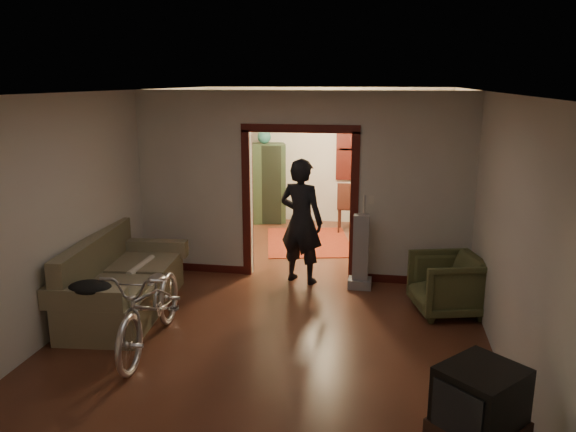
% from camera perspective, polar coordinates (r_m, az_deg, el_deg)
% --- Properties ---
extents(floor, '(5.00, 8.50, 0.01)m').
position_cam_1_polar(floor, '(8.02, 0.38, -7.86)').
color(floor, '#3F1E14').
rests_on(floor, ground).
extents(ceiling, '(5.00, 8.50, 0.01)m').
position_cam_1_polar(ceiling, '(7.46, 0.41, 12.58)').
color(ceiling, white).
rests_on(ceiling, floor).
extents(wall_back, '(5.00, 0.02, 2.80)m').
position_cam_1_polar(wall_back, '(11.77, 3.89, 6.12)').
color(wall_back, beige).
rests_on(wall_back, floor).
extents(wall_left, '(0.02, 8.50, 2.80)m').
position_cam_1_polar(wall_left, '(8.40, -16.69, 2.51)').
color(wall_left, beige).
rests_on(wall_left, floor).
extents(wall_right, '(0.02, 8.50, 2.80)m').
position_cam_1_polar(wall_right, '(7.62, 19.28, 1.21)').
color(wall_right, beige).
rests_on(wall_right, floor).
extents(partition_wall, '(5.00, 0.14, 2.80)m').
position_cam_1_polar(partition_wall, '(8.34, 1.26, 3.02)').
color(partition_wall, beige).
rests_on(partition_wall, floor).
extents(door_casing, '(1.74, 0.20, 2.32)m').
position_cam_1_polar(door_casing, '(8.40, 1.25, 1.01)').
color(door_casing, '#3F110E').
rests_on(door_casing, floor).
extents(far_window, '(0.98, 0.06, 1.28)m').
position_cam_1_polar(far_window, '(11.66, 7.33, 6.71)').
color(far_window, black).
rests_on(far_window, wall_back).
extents(chandelier, '(0.24, 0.24, 0.24)m').
position_cam_1_polar(chandelier, '(9.95, 2.86, 10.25)').
color(chandelier, '#FFE0A5').
rests_on(chandelier, ceiling).
extents(light_switch, '(0.08, 0.01, 0.12)m').
position_cam_1_polar(light_switch, '(8.21, 8.44, 1.62)').
color(light_switch, silver).
rests_on(light_switch, partition_wall).
extents(sofa, '(1.17, 2.23, 0.99)m').
position_cam_1_polar(sofa, '(7.55, -16.34, -5.83)').
color(sofa, '#676245').
rests_on(sofa, floor).
extents(rolled_paper, '(0.09, 0.73, 0.09)m').
position_cam_1_polar(rolled_paper, '(7.75, -14.72, -4.92)').
color(rolled_paper, beige).
rests_on(rolled_paper, sofa).
extents(jacket, '(0.49, 0.37, 0.14)m').
position_cam_1_polar(jacket, '(6.71, -19.48, -6.84)').
color(jacket, black).
rests_on(jacket, sofa).
extents(bicycle, '(0.80, 1.95, 1.00)m').
position_cam_1_polar(bicycle, '(6.52, -13.75, -8.75)').
color(bicycle, silver).
rests_on(bicycle, floor).
extents(armchair, '(1.03, 1.01, 0.77)m').
position_cam_1_polar(armchair, '(7.54, 15.84, -6.70)').
color(armchair, '#4A4F2C').
rests_on(armchair, floor).
extents(crt_tv, '(0.74, 0.74, 0.48)m').
position_cam_1_polar(crt_tv, '(4.46, 18.97, -17.13)').
color(crt_tv, black).
rests_on(crt_tv, tv_stand).
extents(vacuum, '(0.34, 0.28, 1.09)m').
position_cam_1_polar(vacuum, '(8.12, 7.39, -3.60)').
color(vacuum, gray).
rests_on(vacuum, floor).
extents(person, '(0.78, 0.64, 1.86)m').
position_cam_1_polar(person, '(8.21, 1.36, -0.53)').
color(person, black).
rests_on(person, floor).
extents(oriental_rug, '(1.88, 2.24, 0.02)m').
position_cam_1_polar(oriental_rug, '(10.46, 2.09, -2.63)').
color(oriental_rug, maroon).
rests_on(oriental_rug, floor).
extents(locker, '(0.93, 0.69, 1.66)m').
position_cam_1_polar(locker, '(11.78, -2.38, 3.34)').
color(locker, '#24351F').
rests_on(locker, floor).
extents(globe, '(0.28, 0.28, 0.28)m').
position_cam_1_polar(globe, '(11.63, -2.43, 8.72)').
color(globe, '#1E5972').
rests_on(globe, locker).
extents(desk, '(1.15, 0.86, 0.76)m').
position_cam_1_polar(desk, '(11.48, 9.24, 0.60)').
color(desk, '#341711').
rests_on(desk, floor).
extents(desk_chair, '(0.56, 0.56, 1.00)m').
position_cam_1_polar(desk_chair, '(11.14, 6.25, 0.95)').
color(desk_chair, '#341711').
rests_on(desk_chair, floor).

